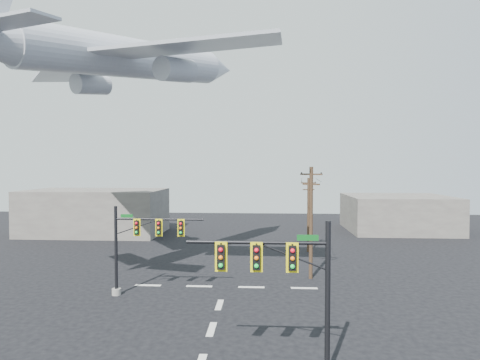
# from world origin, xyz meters

# --- Properties ---
(lane_markings) EXTENTS (14.00, 21.20, 0.01)m
(lane_markings) POSITION_xyz_m (0.00, 5.33, 0.01)
(lane_markings) COLOR beige
(lane_markings) RESTS_ON ground
(signal_mast_near) EXTENTS (6.55, 0.75, 6.86)m
(signal_mast_near) POSITION_xyz_m (4.17, -0.79, 3.88)
(signal_mast_near) COLOR gray
(signal_mast_near) RESTS_ON ground
(signal_mast_far) EXTENTS (6.63, 0.70, 6.39)m
(signal_mast_far) POSITION_xyz_m (-6.00, 9.57, 3.63)
(signal_mast_far) COLOR gray
(signal_mast_far) RESTS_ON ground
(utility_pole_a) EXTENTS (1.75, 0.80, 9.18)m
(utility_pole_a) POSITION_xyz_m (6.79, 14.68, 4.80)
(utility_pole_a) COLOR #402A1B
(utility_pole_a) RESTS_ON ground
(utility_pole_b) EXTENTS (1.61, 0.27, 7.97)m
(utility_pole_b) POSITION_xyz_m (7.72, 25.05, 4.17)
(utility_pole_b) COLOR #402A1B
(utility_pole_b) RESTS_ON ground
(power_lines) EXTENTS (2.49, 10.37, 0.03)m
(power_lines) POSITION_xyz_m (7.26, 19.86, 7.95)
(power_lines) COLOR black
(airliner) EXTENTS (23.96, 26.17, 7.45)m
(airliner) POSITION_xyz_m (-7.63, 13.67, 17.81)
(airliner) COLOR #AFB3BB
(building_left) EXTENTS (18.00, 10.00, 6.00)m
(building_left) POSITION_xyz_m (-20.00, 35.00, 3.00)
(building_left) COLOR slate
(building_left) RESTS_ON ground
(building_right) EXTENTS (14.00, 12.00, 5.00)m
(building_right) POSITION_xyz_m (22.00, 40.00, 2.50)
(building_right) COLOR slate
(building_right) RESTS_ON ground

